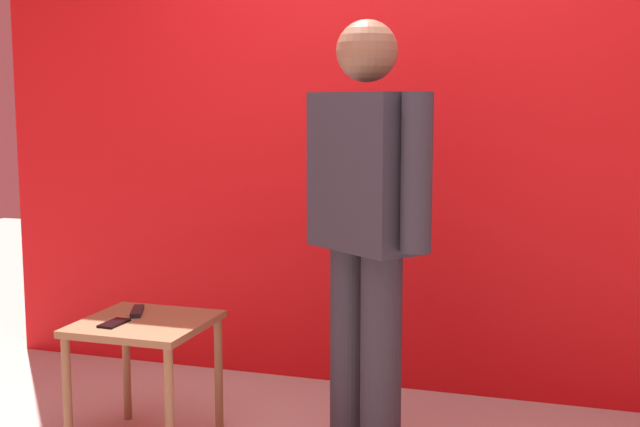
% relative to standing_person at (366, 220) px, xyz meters
% --- Properties ---
extents(back_wall_red, '(4.41, 0.12, 3.32)m').
position_rel_standing_person_xyz_m(back_wall_red, '(-0.08, 0.94, 0.67)').
color(back_wall_red, red).
rests_on(back_wall_red, ground_plane).
extents(standing_person, '(0.63, 0.50, 1.76)m').
position_rel_standing_person_xyz_m(standing_person, '(0.00, 0.00, 0.00)').
color(standing_person, '#2D2D38').
rests_on(standing_person, ground_plane).
extents(side_table, '(0.52, 0.52, 0.54)m').
position_rel_standing_person_xyz_m(side_table, '(-0.92, -0.14, -0.53)').
color(side_table, olive).
rests_on(side_table, ground_plane).
extents(cell_phone, '(0.08, 0.15, 0.01)m').
position_rel_standing_person_xyz_m(cell_phone, '(-1.00, -0.24, -0.44)').
color(cell_phone, black).
rests_on(cell_phone, side_table).
extents(tv_remote, '(0.11, 0.17, 0.02)m').
position_rel_standing_person_xyz_m(tv_remote, '(-1.00, -0.05, -0.43)').
color(tv_remote, black).
rests_on(tv_remote, side_table).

